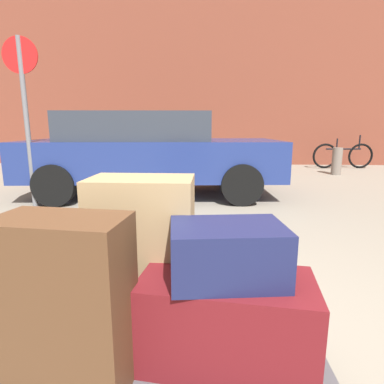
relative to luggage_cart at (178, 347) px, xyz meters
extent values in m
cube|color=brown|center=(2.00, 9.68, 4.73)|extent=(24.00, 1.20, 9.99)
cube|color=#4C4C51|center=(0.00, 0.00, 0.02)|extent=(1.12, 0.82, 0.10)
cylinder|color=black|center=(0.38, 0.28, -0.15)|extent=(0.24, 0.06, 0.24)
cylinder|color=black|center=(-0.38, 0.28, -0.15)|extent=(0.24, 0.06, 0.24)
cube|color=maroon|center=(0.19, -0.15, 0.23)|extent=(0.64, 0.38, 0.32)
cube|color=#9E7F56|center=(-0.16, 0.10, 0.39)|extent=(0.43, 0.27, 0.63)
cube|color=#51331E|center=(-0.33, -0.27, 0.36)|extent=(0.43, 0.27, 0.57)
cube|color=#191E47|center=(0.19, -0.15, 0.49)|extent=(0.41, 0.30, 0.19)
cube|color=navy|center=(-0.83, 4.35, 0.37)|extent=(4.41, 2.07, 0.64)
cube|color=#2D333D|center=(-1.08, 4.34, 0.92)|extent=(2.51, 1.74, 0.46)
cylinder|color=black|center=(0.53, 5.29, 0.05)|extent=(0.65, 0.26, 0.64)
cylinder|color=black|center=(0.64, 3.60, 0.05)|extent=(0.65, 0.26, 0.64)
cylinder|color=black|center=(-2.30, 5.11, 0.05)|extent=(0.65, 0.26, 0.64)
cylinder|color=black|center=(-2.19, 3.41, 0.05)|extent=(0.65, 0.26, 0.64)
torus|color=black|center=(3.53, 8.20, 0.09)|extent=(0.72, 0.10, 0.72)
torus|color=black|center=(4.57, 8.26, 0.09)|extent=(0.72, 0.10, 0.72)
cylinder|color=black|center=(4.05, 8.23, 0.29)|extent=(1.00, 0.10, 0.04)
cylinder|color=black|center=(3.85, 8.22, 0.44)|extent=(0.04, 0.04, 0.30)
cylinder|color=black|center=(4.50, 8.25, 0.49)|extent=(0.04, 0.04, 0.40)
cylinder|color=#72665B|center=(2.02, 6.92, 0.07)|extent=(0.24, 0.24, 0.68)
cylinder|color=#72665B|center=(3.37, 6.92, 0.07)|extent=(0.24, 0.24, 0.68)
cylinder|color=slate|center=(-2.49, 3.37, 0.94)|extent=(0.07, 0.07, 2.41)
cylinder|color=red|center=(-2.49, 3.37, 1.89)|extent=(0.50, 0.04, 0.50)
camera|label=1|loc=(0.12, -1.16, 0.91)|focal=29.48mm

